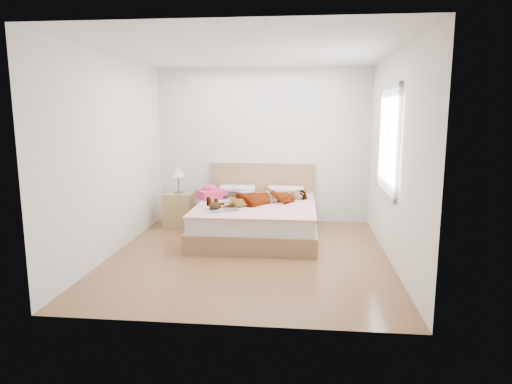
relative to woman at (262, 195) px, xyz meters
The scene contains 11 objects.
ground 1.18m from the woman, 93.96° to the right, with size 4.00×4.00×0.00m, color #53351A.
woman is the anchor object (origin of this frame).
hair 0.73m from the woman, 141.71° to the left, with size 0.45×0.55×0.08m, color black.
phone 0.64m from the woman, 141.34° to the left, with size 0.05×0.10×0.01m, color silver.
room_shell 2.04m from the woman, 22.22° to the right, with size 4.00×4.00×4.00m.
bed 0.36m from the woman, 150.86° to the left, with size 1.80×2.08×1.00m.
towel 0.87m from the woman, 162.23° to the left, with size 0.53×0.52×0.22m.
magazine 0.78m from the woman, 128.11° to the right, with size 0.54×0.47×0.03m.
coffee_mug 0.56m from the woman, 148.06° to the right, with size 0.12×0.10×0.09m.
plush_toy 0.84m from the woman, 136.90° to the right, with size 0.16×0.23×0.12m.
nightstand 1.48m from the woman, 163.41° to the left, with size 0.47×0.42×0.99m.
Camera 1 is at (0.69, -5.73, 1.87)m, focal length 32.00 mm.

